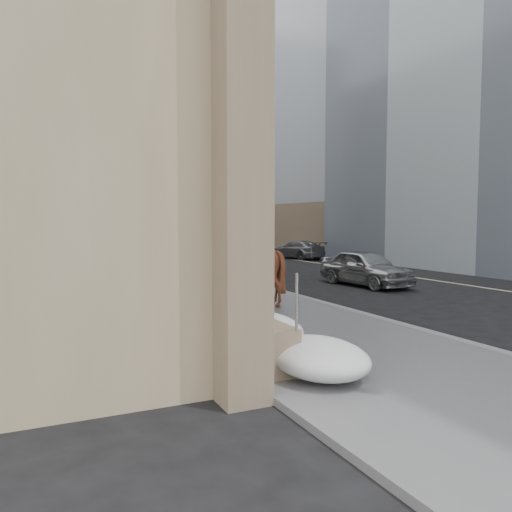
{
  "coord_description": "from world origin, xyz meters",
  "views": [
    {
      "loc": [
        -5.64,
        -8.73,
        2.63
      ],
      "look_at": [
        -0.23,
        2.89,
        1.7
      ],
      "focal_mm": 35.0,
      "sensor_mm": 36.0,
      "label": 1
    }
  ],
  "objects_px": {
    "mounted_horse_right": "(251,264)",
    "mounted_horse_left": "(182,275)",
    "car_grey": "(297,250)",
    "car_silver": "(366,268)",
    "pedestrian": "(256,280)"
  },
  "relations": [
    {
      "from": "mounted_horse_right",
      "to": "mounted_horse_left",
      "type": "bearing_deg",
      "value": 30.35
    },
    {
      "from": "mounted_horse_left",
      "to": "car_grey",
      "type": "distance_m",
      "value": 20.7
    },
    {
      "from": "mounted_horse_right",
      "to": "car_silver",
      "type": "relative_size",
      "value": 0.65
    },
    {
      "from": "car_grey",
      "to": "mounted_horse_left",
      "type": "bearing_deg",
      "value": 38.07
    },
    {
      "from": "mounted_horse_left",
      "to": "car_silver",
      "type": "distance_m",
      "value": 8.99
    },
    {
      "from": "car_grey",
      "to": "car_silver",
      "type": "bearing_deg",
      "value": 58.07
    },
    {
      "from": "mounted_horse_right",
      "to": "car_grey",
      "type": "distance_m",
      "value": 18.88
    },
    {
      "from": "car_silver",
      "to": "mounted_horse_left",
      "type": "bearing_deg",
      "value": -164.23
    },
    {
      "from": "mounted_horse_right",
      "to": "car_grey",
      "type": "relative_size",
      "value": 0.65
    },
    {
      "from": "mounted_horse_left",
      "to": "car_silver",
      "type": "height_order",
      "value": "mounted_horse_left"
    },
    {
      "from": "car_silver",
      "to": "car_grey",
      "type": "xyz_separation_m",
      "value": [
        4.39,
        13.21,
        -0.12
      ]
    },
    {
      "from": "mounted_horse_right",
      "to": "car_grey",
      "type": "bearing_deg",
      "value": -107.49
    },
    {
      "from": "mounted_horse_left",
      "to": "car_grey",
      "type": "height_order",
      "value": "mounted_horse_left"
    },
    {
      "from": "pedestrian",
      "to": "car_grey",
      "type": "bearing_deg",
      "value": 56.0
    },
    {
      "from": "mounted_horse_left",
      "to": "pedestrian",
      "type": "xyz_separation_m",
      "value": [
        1.72,
        -1.12,
        -0.11
      ]
    }
  ]
}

